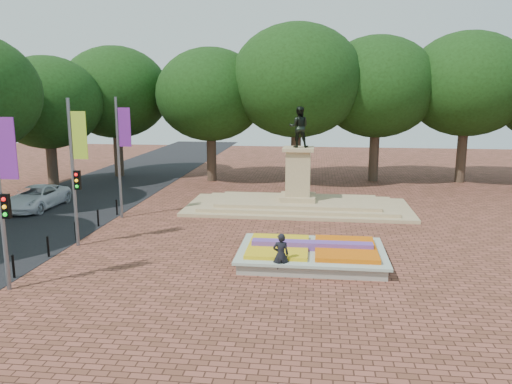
{
  "coord_description": "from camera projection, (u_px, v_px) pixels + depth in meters",
  "views": [
    {
      "loc": [
        1.11,
        -22.85,
        7.25
      ],
      "look_at": [
        -1.94,
        2.16,
        2.2
      ],
      "focal_mm": 35.0,
      "sensor_mm": 36.0,
      "label": 1
    }
  ],
  "objects": [
    {
      "name": "monument",
      "position": [
        298.0,
        195.0,
        31.4
      ],
      "size": [
        14.0,
        6.0,
        6.4
      ],
      "color": "tan",
      "rests_on": "ground"
    },
    {
      "name": "ground",
      "position": [
        291.0,
        247.0,
        23.79
      ],
      "size": [
        90.0,
        90.0,
        0.0
      ],
      "primitive_type": "plane",
      "color": "brown",
      "rests_on": "ground"
    },
    {
      "name": "van",
      "position": [
        36.0,
        198.0,
        31.46
      ],
      "size": [
        2.4,
        5.2,
        1.45
      ],
      "primitive_type": "imported",
      "rotation": [
        0.0,
        0.0,
        0.0
      ],
      "color": "white",
      "rests_on": "ground"
    },
    {
      "name": "bollard_row",
      "position": [
        62.0,
        237.0,
        23.5
      ],
      "size": [
        0.12,
        13.12,
        0.98
      ],
      "color": "black",
      "rests_on": "ground"
    },
    {
      "name": "tree_row_back",
      "position": [
        333.0,
        100.0,
        39.72
      ],
      "size": [
        44.8,
        8.8,
        10.43
      ],
      "color": "#3D2D21",
      "rests_on": "ground"
    },
    {
      "name": "banner_poles",
      "position": [
        72.0,
        167.0,
        22.96
      ],
      "size": [
        0.88,
        11.17,
        7.0
      ],
      "color": "slate",
      "rests_on": "ground"
    },
    {
      "name": "pedestrian",
      "position": [
        281.0,
        255.0,
        19.89
      ],
      "size": [
        0.7,
        0.51,
        1.77
      ],
      "primitive_type": "imported",
      "rotation": [
        0.0,
        0.0,
        3.29
      ],
      "color": "black",
      "rests_on": "ground"
    },
    {
      "name": "asphalt_street",
      "position": [
        50.0,
        213.0,
        30.44
      ],
      "size": [
        9.0,
        90.0,
        0.02
      ],
      "primitive_type": "cube",
      "color": "black",
      "rests_on": "ground"
    },
    {
      "name": "flower_bed",
      "position": [
        312.0,
        253.0,
        21.65
      ],
      "size": [
        6.3,
        4.3,
        0.91
      ],
      "color": "gray",
      "rests_on": "ground"
    }
  ]
}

